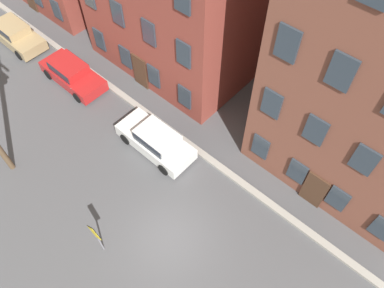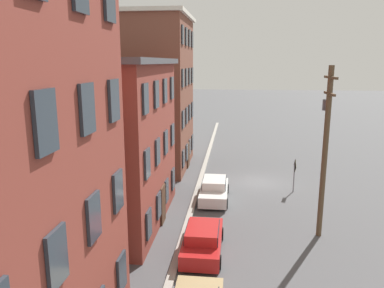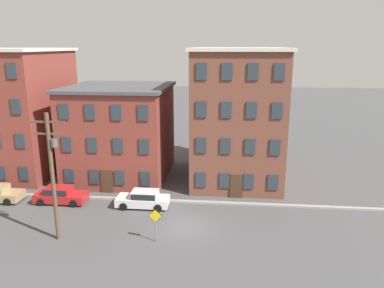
{
  "view_description": "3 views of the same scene",
  "coord_description": "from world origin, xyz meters",
  "views": [
    {
      "loc": [
        5.11,
        -4.16,
        16.7
      ],
      "look_at": [
        -1.26,
        2.93,
        3.28
      ],
      "focal_mm": 35.0,
      "sensor_mm": 36.0,
      "label": 1
    },
    {
      "loc": [
        -28.21,
        1.94,
        9.19
      ],
      "look_at": [
        -1.58,
        5.0,
        3.29
      ],
      "focal_mm": 35.0,
      "sensor_mm": 36.0,
      "label": 2
    },
    {
      "loc": [
        3.04,
        -25.56,
        13.25
      ],
      "look_at": [
        0.07,
        3.18,
        5.63
      ],
      "focal_mm": 35.0,
      "sensor_mm": 36.0,
      "label": 3
    }
  ],
  "objects": [
    {
      "name": "kerb_strip",
      "position": [
        0.0,
        4.5,
        0.08
      ],
      "size": [
        56.0,
        0.36,
        0.16
      ],
      "primitive_type": "cube",
      "color": "#9E998E",
      "rests_on": "ground_plane"
    },
    {
      "name": "ground_plane",
      "position": [
        0.0,
        0.0,
        0.0
      ],
      "size": [
        200.0,
        200.0,
        0.0
      ],
      "primitive_type": "plane",
      "color": "#4C4C4F"
    },
    {
      "name": "caution_sign",
      "position": [
        -1.88,
        -2.42,
        1.63
      ],
      "size": [
        1.0,
        0.08,
        2.44
      ],
      "color": "slate",
      "rests_on": "ground_plane"
    },
    {
      "name": "car_red",
      "position": [
        -11.44,
        3.34,
        0.75
      ],
      "size": [
        4.4,
        1.92,
        1.43
      ],
      "color": "#B21E1E",
      "rests_on": "ground_plane"
    },
    {
      "name": "car_white",
      "position": [
        -4.04,
        3.19,
        0.75
      ],
      "size": [
        4.4,
        1.92,
        1.43
      ],
      "color": "silver",
      "rests_on": "ground_plane"
    },
    {
      "name": "car_tan",
      "position": [
        -17.22,
        3.12,
        0.75
      ],
      "size": [
        4.4,
        1.92,
        1.43
      ],
      "color": "tan",
      "rests_on": "ground_plane"
    }
  ]
}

